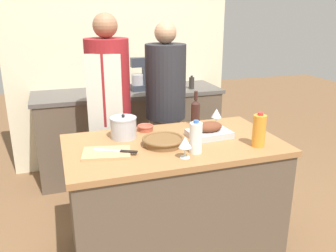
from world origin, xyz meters
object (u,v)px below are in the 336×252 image
wicker_basket (163,141)px  condiment_bottle_tall (105,85)px  milk_jug (196,138)px  wine_bottle_green (196,111)px  wine_glass_left (185,143)px  juice_jug (259,131)px  stock_pot (124,128)px  person_cook_aproned (109,107)px  stand_mixer (140,77)px  person_cook_guest (166,105)px  wine_glass_right (216,114)px  condiment_bottle_short (192,83)px  roasting_pan (209,131)px  knife_chef (117,151)px  cutting_board (107,153)px  mixing_bowl (145,128)px

wicker_basket → condiment_bottle_tall: (-0.15, 1.52, 0.09)m
milk_jug → wine_bottle_green: wine_bottle_green is taller
wine_bottle_green → wine_glass_left: 0.68m
milk_jug → wine_glass_left: milk_jug is taller
juice_jug → stock_pot: bearing=151.7°
person_cook_aproned → condiment_bottle_tall: bearing=104.2°
stand_mixer → wicker_basket: bearing=-98.0°
juice_jug → person_cook_guest: person_cook_guest is taller
wine_bottle_green → wine_glass_left: wine_bottle_green is taller
stock_pot → wine_glass_right: (0.74, 0.04, 0.02)m
condiment_bottle_short → person_cook_guest: (-0.46, -0.52, -0.08)m
juice_jug → wine_bottle_green: wine_bottle_green is taller
roasting_pan → wine_bottle_green: wine_bottle_green is taller
knife_chef → person_cook_aproned: bearing=83.6°
cutting_board → wine_glass_left: (0.45, -0.20, 0.09)m
wicker_basket → person_cook_guest: bearing=71.0°
roasting_pan → person_cook_guest: 0.80m
roasting_pan → knife_chef: roasting_pan is taller
cutting_board → wine_bottle_green: bearing=27.3°
wine_glass_right → stand_mixer: stand_mixer is taller
person_cook_aproned → person_cook_guest: person_cook_aproned is taller
stand_mixer → person_cook_guest: (0.09, -0.60, -0.16)m
stock_pot → stand_mixer: stand_mixer is taller
wicker_basket → mixing_bowl: wicker_basket is taller
roasting_pan → juice_jug: bearing=-48.8°
cutting_board → stock_pot: (0.17, 0.27, 0.07)m
wine_bottle_green → condiment_bottle_short: 1.07m
roasting_pan → stand_mixer: (-0.16, 1.40, 0.15)m
condiment_bottle_short → cutting_board: bearing=-129.1°
cutting_board → mixing_bowl: (0.35, 0.37, 0.02)m
condiment_bottle_tall → cutting_board: bearing=-98.6°
wicker_basket → person_cook_aproned: bearing=106.4°
roasting_pan → wicker_basket: (-0.36, -0.05, -0.01)m
condiment_bottle_short → wine_bottle_green: bearing=-110.2°
roasting_pan → knife_chef: size_ratio=1.16×
mixing_bowl → wine_bottle_green: 0.43m
stand_mixer → person_cook_aproned: bearing=-123.0°
stand_mixer → person_cook_aproned: (-0.43, -0.67, -0.11)m
wicker_basket → person_cook_aproned: (-0.23, 0.78, 0.05)m
wine_glass_left → condiment_bottle_short: size_ratio=0.98×
wine_bottle_green → wine_glass_right: bearing=-32.1°
juice_jug → stand_mixer: stand_mixer is taller
roasting_pan → wicker_basket: bearing=-171.9°
stand_mixer → condiment_bottle_tall: bearing=168.5°
milk_jug → person_cook_guest: (0.13, 1.03, -0.06)m
mixing_bowl → juice_jug: (0.63, -0.54, 0.08)m
juice_jug → condiment_bottle_tall: (-0.75, 1.74, 0.02)m
stand_mixer → stock_pot: bearing=-109.1°
wicker_basket → condiment_bottle_short: size_ratio=2.02×
wicker_basket → stand_mixer: size_ratio=0.83×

